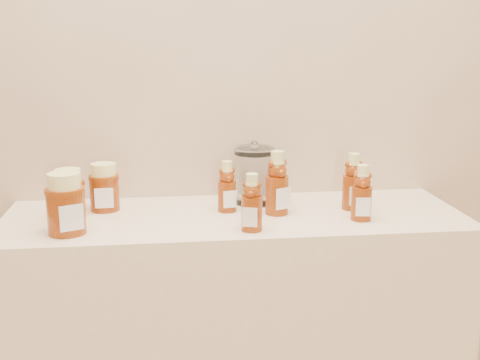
{
  "coord_description": "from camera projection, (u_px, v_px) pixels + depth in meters",
  "views": [
    {
      "loc": [
        -0.17,
        0.05,
        1.36
      ],
      "look_at": [
        0.01,
        1.52,
        1.0
      ],
      "focal_mm": 45.0,
      "sensor_mm": 36.0,
      "label": 1
    }
  ],
  "objects": [
    {
      "name": "wall_back",
      "position": [
        226.0,
        38.0,
        1.66
      ],
      "size": [
        3.5,
        0.02,
        2.7
      ],
      "primitive_type": "cube",
      "color": "tan",
      "rests_on": "ground"
    },
    {
      "name": "bear_bottle_back_left",
      "position": [
        227.0,
        183.0,
        1.59
      ],
      "size": [
        0.06,
        0.06,
        0.15
      ],
      "primitive_type": null,
      "rotation": [
        0.0,
        0.0,
        0.19
      ],
      "color": "#6A2408",
      "rests_on": "display_table"
    },
    {
      "name": "bear_bottle_back_mid",
      "position": [
        277.0,
        179.0,
        1.56
      ],
      "size": [
        0.08,
        0.08,
        0.19
      ],
      "primitive_type": null,
      "rotation": [
        0.0,
        0.0,
        0.38
      ],
      "color": "#6A2408",
      "rests_on": "display_table"
    },
    {
      "name": "bear_bottle_back_right",
      "position": [
        353.0,
        178.0,
        1.6
      ],
      "size": [
        0.06,
        0.06,
        0.17
      ],
      "primitive_type": null,
      "rotation": [
        0.0,
        0.0,
        0.08
      ],
      "color": "#6A2408",
      "rests_on": "display_table"
    },
    {
      "name": "bear_bottle_front_left",
      "position": [
        252.0,
        199.0,
        1.43
      ],
      "size": [
        0.07,
        0.07,
        0.16
      ],
      "primitive_type": null,
      "rotation": [
        0.0,
        0.0,
        -0.32
      ],
      "color": "#6A2408",
      "rests_on": "display_table"
    },
    {
      "name": "bear_bottle_front_right",
      "position": [
        362.0,
        189.0,
        1.51
      ],
      "size": [
        0.06,
        0.06,
        0.16
      ],
      "primitive_type": null,
      "rotation": [
        0.0,
        0.0,
        -0.14
      ],
      "color": "#6A2408",
      "rests_on": "display_table"
    },
    {
      "name": "honey_jar_left",
      "position": [
        69.0,
        194.0,
        1.53
      ],
      "size": [
        0.1,
        0.1,
        0.13
      ],
      "primitive_type": null,
      "rotation": [
        0.0,
        0.0,
        0.34
      ],
      "color": "#6A2408",
      "rests_on": "display_table"
    },
    {
      "name": "honey_jar_back",
      "position": [
        104.0,
        187.0,
        1.6
      ],
      "size": [
        0.09,
        0.09,
        0.13
      ],
      "primitive_type": null,
      "rotation": [
        0.0,
        0.0,
        0.06
      ],
      "color": "#6A2408",
      "rests_on": "display_table"
    },
    {
      "name": "honey_jar_front",
      "position": [
        66.0,
        203.0,
        1.41
      ],
      "size": [
        0.12,
        0.12,
        0.15
      ],
      "primitive_type": null,
      "rotation": [
        0.0,
        0.0,
        0.42
      ],
      "color": "#6A2408",
      "rests_on": "display_table"
    },
    {
      "name": "glass_canister",
      "position": [
        254.0,
        173.0,
        1.66
      ],
      "size": [
        0.14,
        0.14,
        0.17
      ],
      "primitive_type": null,
      "rotation": [
        0.0,
        0.0,
        -0.34
      ],
      "color": "white",
      "rests_on": "display_table"
    }
  ]
}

